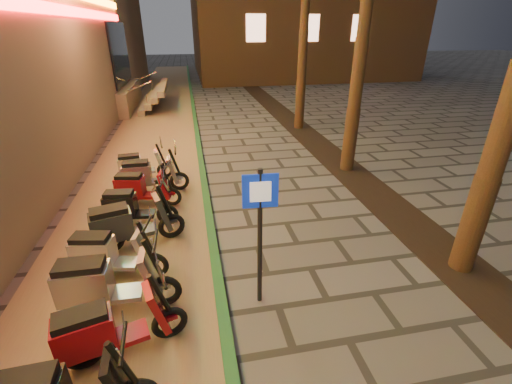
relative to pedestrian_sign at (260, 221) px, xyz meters
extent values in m
cube|color=#8C7251|center=(-2.33, 8.13, -1.50)|extent=(3.40, 60.00, 0.01)
cube|color=#225C2B|center=(-0.63, 8.13, -1.46)|extent=(0.18, 60.00, 0.10)
cube|color=black|center=(3.87, 3.13, -1.50)|extent=(1.20, 40.00, 0.02)
cube|color=black|center=(-4.18, 16.13, 1.29)|extent=(0.08, 5.00, 3.00)
cube|color=gray|center=(-6.23, 16.13, -0.91)|extent=(5.00, 6.00, 1.20)
cube|color=#FF1414|center=(-4.18, 4.13, 2.99)|extent=(0.06, 26.00, 0.28)
cube|color=gray|center=(-3.23, 16.13, -1.36)|extent=(0.35, 5.00, 0.30)
cube|color=gray|center=(-2.88, 16.13, -1.06)|extent=(0.35, 5.00, 0.30)
cube|color=gray|center=(-2.53, 16.13, -0.76)|extent=(0.35, 5.00, 0.30)
cube|color=gray|center=(-2.18, 16.13, -0.46)|extent=(0.35, 5.00, 0.30)
cylinder|color=silver|center=(-3.63, 14.13, -0.26)|extent=(2.09, 0.06, 0.81)
cylinder|color=silver|center=(-3.63, 18.13, -0.26)|extent=(2.09, 0.06, 0.81)
cube|color=#F5AE86|center=(4.27, 22.10, 2.49)|extent=(1.40, 0.06, 1.80)
cube|color=#F5AE86|center=(8.27, 22.10, 2.49)|extent=(1.40, 0.06, 1.80)
cube|color=#F5AE86|center=(12.27, 22.10, 2.49)|extent=(1.40, 0.06, 1.80)
cylinder|color=#472D19|center=(3.87, 0.13, 1.22)|extent=(0.40, 0.40, 5.45)
cylinder|color=#472D19|center=(3.87, 5.13, 1.34)|extent=(0.40, 0.40, 5.70)
cylinder|color=#472D19|center=(3.87, 10.13, 1.47)|extent=(0.40, 0.40, 5.95)
cylinder|color=black|center=(0.00, 0.01, -0.34)|extent=(0.07, 0.07, 2.33)
cube|color=#0E29B8|center=(0.00, -0.01, 0.49)|extent=(0.51, 0.06, 0.51)
cube|color=white|center=(0.00, -0.03, 0.49)|extent=(0.30, 0.04, 0.30)
cube|color=black|center=(-2.77, -1.53, -0.68)|extent=(0.63, 0.35, 0.12)
cube|color=black|center=(-1.88, -1.49, -0.91)|extent=(0.28, 0.41, 0.70)
cylinder|color=black|center=(-1.81, -1.49, -0.72)|extent=(0.27, 0.08, 0.73)
cylinder|color=black|center=(-1.76, -1.49, -0.40)|extent=(0.07, 0.58, 0.04)
torus|color=black|center=(-2.49, -0.76, -1.25)|extent=(0.53, 0.23, 0.52)
cylinder|color=silver|center=(-2.49, -0.76, -1.25)|extent=(0.16, 0.13, 0.14)
torus|color=black|center=(-1.41, -0.46, -1.25)|extent=(0.53, 0.23, 0.52)
cylinder|color=silver|center=(-1.41, -0.46, -1.25)|extent=(0.16, 0.13, 0.14)
cube|color=maroon|center=(-1.96, -0.61, -1.21)|extent=(0.62, 0.48, 0.08)
cube|color=maroon|center=(-2.42, -0.74, -0.96)|extent=(0.78, 0.55, 0.50)
cube|color=black|center=(-2.42, -0.74, -0.66)|extent=(0.69, 0.47, 0.12)
cube|color=maroon|center=(-1.54, -0.50, -0.91)|extent=(0.36, 0.46, 0.71)
cylinder|color=black|center=(-1.47, -0.48, -0.70)|extent=(0.28, 0.14, 0.74)
cylinder|color=black|center=(-1.43, -0.47, -0.38)|extent=(0.20, 0.57, 0.04)
cube|color=maroon|center=(-1.41, -0.46, -1.13)|extent=(0.25, 0.19, 0.06)
torus|color=black|center=(-2.73, 0.23, -1.23)|extent=(0.57, 0.12, 0.57)
cylinder|color=silver|center=(-2.73, 0.23, -1.23)|extent=(0.16, 0.11, 0.15)
torus|color=black|center=(-1.51, 0.20, -1.23)|extent=(0.57, 0.12, 0.57)
cylinder|color=silver|center=(-1.51, 0.20, -1.23)|extent=(0.16, 0.11, 0.15)
cube|color=gray|center=(-2.13, 0.21, -1.18)|extent=(0.61, 0.38, 0.09)
cube|color=gray|center=(-2.65, 0.22, -0.91)|extent=(0.77, 0.43, 0.54)
cube|color=black|center=(-2.65, 0.22, -0.59)|extent=(0.68, 0.36, 0.13)
cube|color=gray|center=(-1.67, 0.20, -0.86)|extent=(0.30, 0.44, 0.77)
cylinder|color=black|center=(-1.59, 0.20, -0.64)|extent=(0.30, 0.08, 0.81)
cylinder|color=black|center=(-1.54, 0.20, -0.29)|extent=(0.06, 0.63, 0.05)
cube|color=gray|center=(-1.51, 0.20, -1.10)|extent=(0.24, 0.16, 0.07)
torus|color=black|center=(-2.80, 1.15, -1.25)|extent=(0.52, 0.19, 0.51)
cylinder|color=silver|center=(-2.80, 1.15, -1.25)|extent=(0.15, 0.12, 0.14)
torus|color=black|center=(-1.71, 0.94, -1.25)|extent=(0.52, 0.19, 0.51)
cylinder|color=silver|center=(-1.71, 0.94, -1.25)|extent=(0.15, 0.12, 0.14)
cube|color=silver|center=(-2.26, 1.04, -1.21)|extent=(0.59, 0.43, 0.08)
cube|color=silver|center=(-2.72, 1.13, -0.97)|extent=(0.75, 0.50, 0.49)
cube|color=black|center=(-2.72, 1.13, -0.68)|extent=(0.66, 0.42, 0.12)
cube|color=silver|center=(-1.85, 0.96, -0.92)|extent=(0.33, 0.44, 0.69)
cylinder|color=black|center=(-1.78, 0.95, -0.72)|extent=(0.28, 0.12, 0.73)
cylinder|color=black|center=(-1.73, 0.94, -0.41)|extent=(0.15, 0.57, 0.04)
cube|color=silver|center=(-1.71, 0.94, -1.14)|extent=(0.24, 0.18, 0.06)
torus|color=black|center=(-2.62, 1.87, -1.23)|extent=(0.58, 0.26, 0.57)
cylinder|color=silver|center=(-2.62, 1.87, -1.23)|extent=(0.18, 0.15, 0.15)
torus|color=black|center=(-1.44, 2.20, -1.23)|extent=(0.58, 0.26, 0.57)
cylinder|color=silver|center=(-1.44, 2.20, -1.23)|extent=(0.18, 0.15, 0.15)
cube|color=#222527|center=(-2.04, 2.03, -1.18)|extent=(0.68, 0.52, 0.09)
cube|color=#222527|center=(-2.54, 1.89, -0.91)|extent=(0.85, 0.60, 0.55)
cube|color=black|center=(-2.54, 1.89, -0.59)|extent=(0.75, 0.52, 0.13)
cube|color=#222527|center=(-1.59, 2.15, -0.85)|extent=(0.40, 0.50, 0.77)
cylinder|color=black|center=(-1.52, 2.17, -0.64)|extent=(0.31, 0.15, 0.81)
cylinder|color=black|center=(-1.47, 2.19, -0.29)|extent=(0.22, 0.62, 0.05)
cube|color=#222527|center=(-1.44, 2.20, -1.09)|extent=(0.27, 0.21, 0.07)
torus|color=black|center=(-2.61, 2.90, -1.26)|extent=(0.50, 0.15, 0.50)
cylinder|color=silver|center=(-2.61, 2.90, -1.26)|extent=(0.14, 0.11, 0.13)
torus|color=black|center=(-1.55, 2.77, -1.26)|extent=(0.50, 0.15, 0.50)
cylinder|color=silver|center=(-1.55, 2.77, -1.26)|extent=(0.14, 0.11, 0.13)
cube|color=black|center=(-2.09, 2.84, -1.22)|extent=(0.56, 0.38, 0.08)
cube|color=black|center=(-2.54, 2.89, -0.98)|extent=(0.71, 0.44, 0.48)
cube|color=black|center=(-2.54, 2.89, -0.71)|extent=(0.62, 0.37, 0.11)
cube|color=black|center=(-1.69, 2.79, -0.94)|extent=(0.30, 0.41, 0.67)
cylinder|color=black|center=(-1.62, 2.78, -0.75)|extent=(0.27, 0.10, 0.71)
cylinder|color=black|center=(-1.57, 2.78, -0.44)|extent=(0.11, 0.55, 0.04)
cube|color=black|center=(-1.55, 2.77, -1.15)|extent=(0.22, 0.16, 0.06)
torus|color=black|center=(-2.53, 3.88, -1.26)|extent=(0.50, 0.19, 0.50)
cylinder|color=silver|center=(-2.53, 3.88, -1.26)|extent=(0.15, 0.12, 0.13)
torus|color=black|center=(-1.49, 3.68, -1.26)|extent=(0.50, 0.19, 0.50)
cylinder|color=silver|center=(-1.49, 3.68, -1.26)|extent=(0.15, 0.12, 0.13)
cube|color=maroon|center=(-2.02, 3.78, -1.22)|extent=(0.58, 0.42, 0.08)
cube|color=maroon|center=(-2.46, 3.87, -0.99)|extent=(0.72, 0.48, 0.48)
cube|color=black|center=(-2.46, 3.87, -0.71)|extent=(0.64, 0.41, 0.11)
cube|color=maroon|center=(-1.62, 3.71, -0.94)|extent=(0.32, 0.42, 0.67)
cylinder|color=black|center=(-1.55, 3.69, -0.75)|extent=(0.27, 0.11, 0.71)
cylinder|color=black|center=(-1.50, 3.69, -0.44)|extent=(0.14, 0.55, 0.04)
cube|color=maroon|center=(-1.49, 3.68, -1.15)|extent=(0.23, 0.17, 0.06)
torus|color=black|center=(-2.45, 4.56, -1.24)|extent=(0.54, 0.11, 0.53)
cylinder|color=silver|center=(-2.45, 4.56, -1.24)|extent=(0.15, 0.11, 0.14)
torus|color=black|center=(-1.30, 4.58, -1.24)|extent=(0.54, 0.11, 0.53)
cylinder|color=silver|center=(-1.30, 4.58, -1.24)|extent=(0.15, 0.11, 0.14)
cube|color=#999AA0|center=(-1.88, 4.57, -1.20)|extent=(0.57, 0.36, 0.08)
cube|color=#999AA0|center=(-2.37, 4.56, -0.94)|extent=(0.73, 0.41, 0.51)
cube|color=black|center=(-2.37, 4.56, -0.65)|extent=(0.64, 0.34, 0.12)
cube|color=#999AA0|center=(-1.44, 4.58, -0.89)|extent=(0.28, 0.42, 0.72)
cylinder|color=black|center=(-1.37, 4.58, -0.69)|extent=(0.28, 0.08, 0.76)
cylinder|color=black|center=(-1.32, 4.58, -0.36)|extent=(0.06, 0.60, 0.05)
cube|color=#999AA0|center=(-1.30, 4.58, -1.12)|extent=(0.23, 0.15, 0.06)
torus|color=black|center=(-2.74, 5.43, -1.27)|extent=(0.48, 0.15, 0.47)
cylinder|color=silver|center=(-2.74, 5.43, -1.27)|extent=(0.14, 0.11, 0.13)
torus|color=black|center=(-1.73, 5.56, -1.27)|extent=(0.48, 0.15, 0.47)
cylinder|color=silver|center=(-1.73, 5.56, -1.27)|extent=(0.14, 0.11, 0.13)
cube|color=silver|center=(-2.24, 5.50, -1.24)|extent=(0.53, 0.37, 0.07)
cube|color=silver|center=(-2.66, 5.44, -1.01)|extent=(0.67, 0.42, 0.45)
cube|color=black|center=(-2.66, 5.44, -0.75)|extent=(0.60, 0.36, 0.11)
cube|color=silver|center=(-1.85, 5.55, -0.96)|extent=(0.29, 0.39, 0.64)
cylinder|color=black|center=(-1.79, 5.55, -0.78)|extent=(0.25, 0.09, 0.67)
cylinder|color=black|center=(-1.75, 5.56, -0.49)|extent=(0.11, 0.53, 0.04)
cube|color=silver|center=(-1.73, 5.56, -1.16)|extent=(0.21, 0.15, 0.05)
camera|label=1|loc=(-0.89, -4.21, 2.56)|focal=24.00mm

